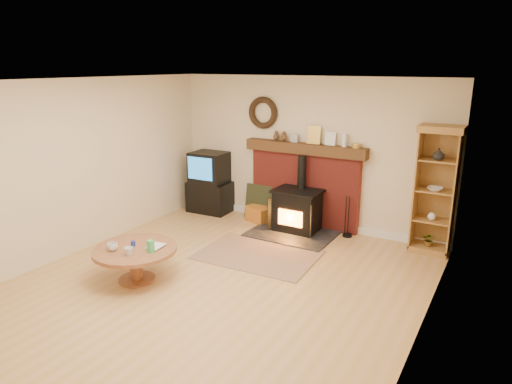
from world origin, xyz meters
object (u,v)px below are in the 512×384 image
Objects in this scene: wood_stove at (296,212)px; tv_unit at (210,183)px; curio_cabinet at (435,190)px; coffee_table at (135,254)px.

tv_unit is (-1.94, 0.19, 0.20)m from wood_stove.
curio_cabinet reaches higher than tv_unit.
curio_cabinet is (4.08, 0.09, 0.41)m from tv_unit.
coffee_table is (0.89, -2.93, -0.18)m from tv_unit.
wood_stove reaches higher than tv_unit.
tv_unit is 0.60× the size of curio_cabinet.
wood_stove is at bearing -172.53° from curio_cabinet.
coffee_table is at bearing -73.09° from tv_unit.
curio_cabinet is at bearing 7.47° from wood_stove.
curio_cabinet is at bearing 1.21° from tv_unit.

